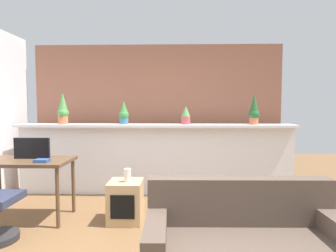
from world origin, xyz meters
The scene contains 13 objects.
divider_wall centered at (0.00, 2.00, 0.54)m, with size 4.37×0.16×1.09m, color silver.
plant_shelf centered at (0.00, 1.96, 1.11)m, with size 4.37×0.38×0.04m, color silver.
brick_wall_behind centered at (0.00, 2.60, 1.25)m, with size 4.37×0.10×2.50m, color #935B47.
potted_plant_0 centered at (-1.46, 1.93, 1.36)m, with size 0.17×0.17×0.50m.
potted_plant_1 centered at (-0.49, 1.95, 1.30)m, with size 0.15×0.15×0.37m.
potted_plant_2 centered at (0.49, 1.97, 1.27)m, with size 0.14×0.14×0.29m.
potted_plant_3 centered at (1.55, 1.95, 1.35)m, with size 0.17×0.17×0.48m.
desk centered at (-1.54, 0.92, 0.67)m, with size 1.10×0.60×0.75m.
tv_monitor centered at (-1.49, 1.00, 0.88)m, with size 0.45×0.04×0.27m, color black.
side_cube_shelf centered at (-0.29, 0.87, 0.25)m, with size 0.40×0.41×0.50m.
vase_on_shelf centered at (-0.26, 0.85, 0.58)m, with size 0.09×0.09×0.16m, color silver.
book_on_desk centered at (-1.26, 0.77, 0.77)m, with size 0.16×0.13×0.04m, color #2D4C8C.
couch centered at (0.88, -0.36, 0.28)m, with size 1.57×0.79×0.80m.
Camera 1 is at (0.33, -2.49, 1.40)m, focal length 30.21 mm.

